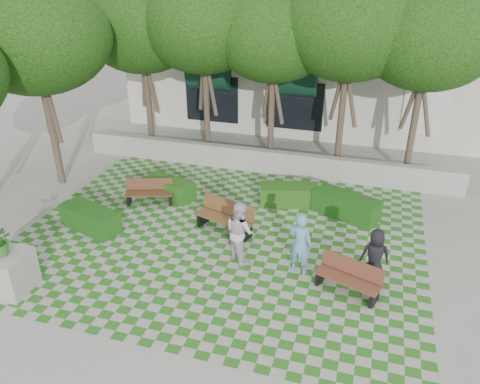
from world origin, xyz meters
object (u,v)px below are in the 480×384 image
(person_dark, at_px, (375,256))
(person_white, at_px, (240,232))
(planter_front, at_px, (6,265))
(hedge_midright, at_px, (289,195))
(person_blue, at_px, (300,244))
(bench_west, at_px, (150,192))
(hedge_east, at_px, (346,206))
(bench_mid, at_px, (225,217))
(bench_east, at_px, (349,278))
(hedge_west, at_px, (90,218))
(hedge_midleft, at_px, (170,188))

(person_dark, height_order, person_white, person_white)
(planter_front, bearing_deg, hedge_midright, 48.31)
(planter_front, relative_size, person_blue, 1.06)
(bench_west, height_order, hedge_east, bench_west)
(planter_front, bearing_deg, person_white, 29.63)
(bench_mid, bearing_deg, person_blue, -11.42)
(bench_west, xyz_separation_m, person_dark, (7.58, -2.30, 0.36))
(bench_east, relative_size, bench_west, 1.02)
(bench_mid, bearing_deg, person_dark, 2.11)
(bench_east, xyz_separation_m, bench_west, (-7.01, 2.94, -0.01))
(planter_front, height_order, person_white, planter_front)
(bench_west, bearing_deg, person_blue, -41.63)
(bench_east, height_order, person_blue, person_blue)
(hedge_midright, xyz_separation_m, hedge_west, (-5.64, -3.39, 0.00))
(bench_east, bearing_deg, person_white, -171.05)
(bench_mid, xyz_separation_m, planter_front, (-4.38, -4.32, 0.29))
(hedge_west, distance_m, person_white, 5.00)
(hedge_east, bearing_deg, planter_front, -141.14)
(person_blue, height_order, person_white, person_white)
(bench_west, relative_size, person_dark, 1.11)
(hedge_east, relative_size, hedge_midright, 1.08)
(hedge_midright, relative_size, person_white, 1.10)
(planter_front, bearing_deg, hedge_midleft, 73.80)
(person_white, bearing_deg, bench_east, -152.52)
(bench_mid, relative_size, hedge_west, 0.98)
(hedge_east, xyz_separation_m, person_blue, (-0.93, -3.46, 0.51))
(hedge_east, relative_size, person_white, 1.19)
(bench_east, bearing_deg, bench_west, 177.03)
(hedge_east, xyz_separation_m, hedge_west, (-7.59, -3.09, -0.02))
(planter_front, xyz_separation_m, person_dark, (8.86, 3.04, 0.00))
(hedge_midleft, bearing_deg, bench_mid, -32.47)
(bench_mid, relative_size, person_white, 1.09)
(bench_west, height_order, hedge_midright, bench_west)
(bench_east, distance_m, hedge_midleft, 7.47)
(bench_mid, distance_m, bench_west, 3.26)
(person_white, bearing_deg, bench_mid, -18.81)
(hedge_midright, distance_m, hedge_midleft, 4.22)
(hedge_midright, bearing_deg, hedge_east, -8.74)
(bench_west, distance_m, hedge_midleft, 0.81)
(hedge_east, height_order, person_dark, person_dark)
(bench_mid, distance_m, hedge_west, 4.24)
(hedge_midright, relative_size, person_blue, 1.12)
(hedge_east, xyz_separation_m, planter_front, (-7.87, -6.34, 0.39))
(bench_east, relative_size, hedge_midleft, 0.94)
(hedge_east, bearing_deg, person_dark, -73.18)
(bench_mid, relative_size, bench_west, 1.16)
(hedge_midright, height_order, planter_front, planter_front)
(hedge_midright, height_order, person_dark, person_dark)
(bench_east, bearing_deg, planter_front, -144.06)
(bench_east, relative_size, person_blue, 0.98)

